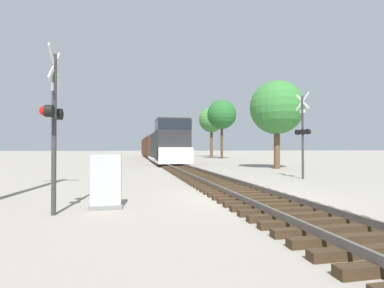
# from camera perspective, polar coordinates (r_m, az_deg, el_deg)

# --- Properties ---
(ground_plane) EXTENTS (400.00, 400.00, 0.00)m
(ground_plane) POSITION_cam_1_polar(r_m,az_deg,el_deg) (10.63, 10.35, -9.98)
(ground_plane) COLOR gray
(rail_track_bed) EXTENTS (2.60, 160.00, 0.31)m
(rail_track_bed) POSITION_cam_1_polar(r_m,az_deg,el_deg) (10.60, 10.34, -9.26)
(rail_track_bed) COLOR #382819
(rail_track_bed) RESTS_ON ground
(freight_train) EXTENTS (3.13, 44.80, 4.49)m
(freight_train) POSITION_cam_1_polar(r_m,az_deg,el_deg) (47.56, -6.86, -0.54)
(freight_train) COLOR #232326
(freight_train) RESTS_ON ground
(crossing_signal_near) EXTENTS (0.38, 1.01, 4.25)m
(crossing_signal_near) POSITION_cam_1_polar(r_m,az_deg,el_deg) (8.40, -24.95, 4.37)
(crossing_signal_near) COLOR #333333
(crossing_signal_near) RESTS_ON ground
(crossing_signal_far) EXTENTS (0.56, 1.01, 4.75)m
(crossing_signal_far) POSITION_cam_1_polar(r_m,az_deg,el_deg) (17.69, 20.39, 2.08)
(crossing_signal_far) COLOR #333333
(crossing_signal_far) RESTS_ON ground
(relay_cabinet) EXTENTS (0.90, 0.51, 1.52)m
(relay_cabinet) POSITION_cam_1_polar(r_m,az_deg,el_deg) (8.79, -16.02, -6.95)
(relay_cabinet) COLOR slate
(relay_cabinet) RESTS_ON ground
(tree_far_right) EXTENTS (4.46, 4.46, 7.33)m
(tree_far_right) POSITION_cam_1_polar(r_m,az_deg,el_deg) (26.08, 15.84, 6.65)
(tree_far_right) COLOR brown
(tree_far_right) RESTS_ON ground
(tree_mid_background) EXTENTS (4.82, 4.82, 9.69)m
(tree_mid_background) POSITION_cam_1_polar(r_m,az_deg,el_deg) (49.78, 5.69, 5.58)
(tree_mid_background) COLOR #473521
(tree_mid_background) RESTS_ON ground
(tree_deep_background) EXTENTS (4.97, 4.97, 9.87)m
(tree_deep_background) POSITION_cam_1_polar(r_m,az_deg,el_deg) (59.98, 3.73, 4.56)
(tree_deep_background) COLOR brown
(tree_deep_background) RESTS_ON ground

